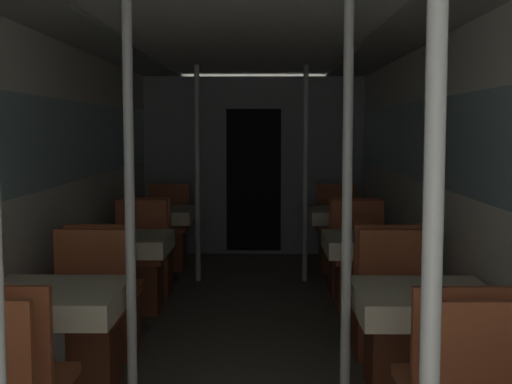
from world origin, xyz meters
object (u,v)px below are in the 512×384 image
Objects in this scene: dining_table_left_2 at (124,249)px; chair_right_far_1 at (400,340)px; dining_table_right_1 at (424,311)px; support_pole_right_3 at (305,174)px; support_pole_left_1 at (130,221)px; chair_right_far_2 at (360,277)px; support_pole_right_0 at (431,316)px; support_pole_left_3 at (197,174)px; chair_left_far_3 at (167,242)px; chair_left_far_1 at (85,339)px; chair_left_far_2 at (138,276)px; dining_table_left_1 at (54,309)px; chair_right_far_3 at (338,243)px; dining_table_left_3 at (159,219)px; chair_right_near_2 at (383,314)px; dining_table_right_2 at (371,250)px; chair_right_near_3 at (351,263)px; support_pole_right_1 at (347,221)px; dining_table_right_3 at (344,219)px; chair_left_near_2 at (107,313)px; chair_left_near_3 at (150,263)px.

dining_table_left_2 is 0.79× the size of chair_right_far_1.
support_pole_right_3 reaches higher than dining_table_right_1.
support_pole_right_3 is at bearing 73.23° from support_pole_left_1.
support_pole_right_0 is at bearing 84.65° from chair_right_far_2.
support_pole_left_3 and support_pole_right_3 have the same top height.
support_pole_right_3 is (1.42, -0.58, 0.76)m from chair_left_far_3.
chair_left_far_1 and chair_left_far_2 have the same top height.
dining_table_right_1 is 0.66m from chair_right_far_1.
chair_left_far_3 is at bearing 90.00° from dining_table_left_2.
dining_table_left_1 is 0.79× the size of chair_right_far_3.
dining_table_left_3 is 2.94m from chair_right_near_2.
dining_table_left_2 is 0.34× the size of support_pole_right_3.
dining_table_left_1 is at bearing -136.12° from dining_table_right_2.
support_pole_right_0 is (1.04, -1.73, 0.00)m from support_pole_left_1.
chair_right_near_3 is at bearing -128.02° from chair_left_far_1.
support_pole_right_3 is (-0.38, 1.73, 0.44)m from dining_table_right_2.
chair_left_far_2 is (0.00, 2.31, -0.32)m from dining_table_left_1.
dining_table_left_3 is (0.00, 1.73, 0.00)m from dining_table_left_2.
support_pole_right_1 is 2.34× the size of chair_right_far_3.
support_pole_right_0 reaches higher than chair_right_far_1.
dining_table_right_1 is (1.80, -2.31, 0.32)m from chair_left_far_2.
chair_right_near_2 is (1.80, -1.16, 0.00)m from chair_left_far_2.
chair_right_near_3 is (0.38, 4.61, -0.76)m from support_pole_right_0.
dining_table_right_1 is 2.90m from chair_right_near_3.
chair_left_far_2 is 1.26× the size of dining_table_right_3.
support_pole_right_1 reaches higher than dining_table_right_3.
chair_left_far_3 is 0.43× the size of support_pole_right_3.
dining_table_right_1 is at bearing 0.00° from dining_table_left_1.
dining_table_left_1 and dining_table_right_1 have the same top height.
chair_right_near_2 is 1.16m from chair_right_far_2.
support_pole_left_1 is at bearing -112.32° from dining_table_right_3.
support_pole_right_0 is at bearing 86.25° from chair_right_far_3.
chair_right_near_2 is (0.38, 2.88, -0.76)m from support_pole_right_0.
chair_right_near_2 is at bearing 90.00° from dining_table_right_1.
support_pole_right_3 is (1.42, -0.00, 0.44)m from dining_table_left_3.
chair_right_far_2 is (1.80, 1.16, 0.00)m from chair_left_near_2.
chair_left_far_3 is at bearing 162.15° from dining_table_right_3.
chair_left_far_2 reaches higher than dining_table_right_1.
support_pole_right_1 is 2.34× the size of chair_right_near_3.
dining_table_right_3 is at bearing 0.00° from support_pole_left_3.
support_pole_right_0 is 2.34× the size of chair_right_near_3.
support_pole_left_3 is (0.38, 1.15, 0.76)m from chair_left_far_2.
dining_table_left_1 is 2.90m from chair_left_near_3.
chair_right_near_2 is (1.80, 0.00, 0.00)m from chair_left_near_2.
dining_table_left_1 is 1.80m from dining_table_right_1.
support_pole_left_1 is 2.34× the size of chair_left_far_3.
support_pole_right_3 is (-0.38, 2.88, 0.76)m from chair_right_far_1.
chair_right_near_3 is (1.80, -1.16, 0.00)m from chair_left_far_3.
dining_table_left_3 is at bearing 90.00° from chair_left_far_3.
chair_left_far_2 is 0.57m from chair_left_near_3.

